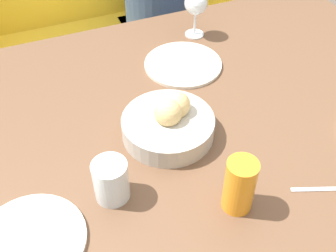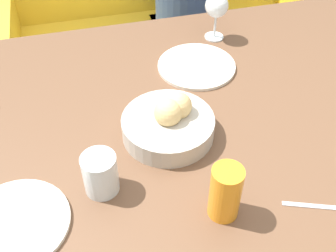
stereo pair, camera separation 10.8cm
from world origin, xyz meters
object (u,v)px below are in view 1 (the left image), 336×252
Objects in this scene: water_tumbler at (111,181)px; knife_silver at (329,189)px; couch at (126,38)px; seated_person at (160,10)px; bread_basket at (169,123)px; wine_glass at (196,5)px; plate_near_left at (30,241)px; plate_far_center at (183,64)px; juice_glass at (240,185)px.

water_tumbler is 0.50m from knife_silver.
seated_person is at bearing -49.66° from couch.
seated_person is at bearing 86.34° from knife_silver.
water_tumbler is (-0.41, -1.24, 0.46)m from couch.
bread_basket is 1.40× the size of knife_silver.
bread_basket is at bearing -122.88° from wine_glass.
wine_glass is (0.65, 0.60, 0.11)m from plate_near_left.
wine_glass is at bearing -99.05° from seated_person.
plate_far_center is at bearing 39.51° from plate_near_left.
plate_near_left is at bearing -165.02° from water_tumbler.
wine_glass is at bearing -86.22° from couch.
water_tumbler is at bearing -116.65° from seated_person.
plate_near_left is at bearing -154.35° from bread_basket.
bread_basket is (-0.22, -1.11, 0.44)m from couch.
seated_person reaches higher than plate_far_center.
wine_glass is 0.92× the size of knife_silver.
plate_far_center is (0.54, 0.45, 0.00)m from plate_near_left.
couch is at bearing 78.74° from bread_basket.
knife_silver is (0.11, -0.57, -0.00)m from plate_far_center.
water_tumbler is at bearing -131.43° from plate_far_center.
couch is at bearing 64.88° from plate_near_left.
juice_glass is (0.44, -0.08, 0.06)m from plate_near_left.
wine_glass reaches higher than couch.
wine_glass is 0.73m from knife_silver.
couch reaches higher than juice_glass.
juice_glass is (-0.10, -0.53, 0.06)m from plate_far_center.
juice_glass is at bearing -96.96° from couch.
water_tumbler is (-0.25, 0.13, -0.02)m from juice_glass.
seated_person is 5.08× the size of bread_basket.
couch reaches higher than plate_near_left.
wine_glass is (0.11, 0.15, 0.11)m from plate_far_center.
seated_person is (0.13, -0.16, 0.21)m from couch.
seated_person is 1.24m from water_tumbler.
juice_glass is at bearing -10.11° from plate_near_left.
bread_basket is at bearing -101.26° from couch.
juice_glass is 0.87× the size of wine_glass.
plate_far_center is (-0.06, -0.85, 0.41)m from couch.
couch is 1.49m from plate_near_left.
seated_person is at bearing 69.69° from bread_basket.
couch reaches higher than knife_silver.
couch reaches higher than plate_far_center.
plate_near_left is (-0.61, -1.29, 0.41)m from couch.
plate_near_left is (-0.74, -1.14, 0.20)m from seated_person.
seated_person is 4.99× the size of plate_far_center.
wine_glass is (0.05, -0.70, 0.52)m from couch.
bread_basket is 2.33× the size of water_tumbler.
juice_glass is (0.05, -0.26, 0.03)m from bread_basket.
knife_silver is at bearing -93.66° from seated_person.
juice_glass is 0.71m from wine_glass.
juice_glass is at bearing -101.20° from plate_far_center.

